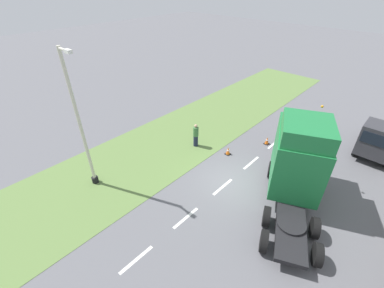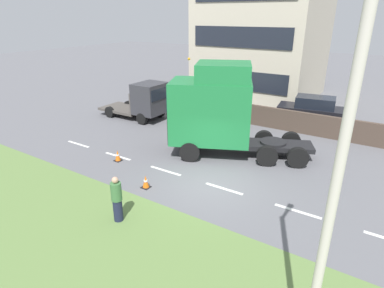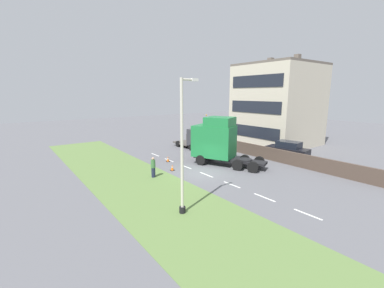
{
  "view_description": "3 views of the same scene",
  "coord_description": "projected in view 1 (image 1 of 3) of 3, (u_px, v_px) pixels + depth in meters",
  "views": [
    {
      "loc": [
        6.36,
        -10.31,
        10.67
      ],
      "look_at": [
        -2.07,
        -1.18,
        2.39
      ],
      "focal_mm": 24.0,
      "sensor_mm": 36.0,
      "label": 1
    },
    {
      "loc": [
        -11.05,
        -6.15,
        7.05
      ],
      "look_at": [
        0.15,
        1.06,
        1.67
      ],
      "focal_mm": 30.0,
      "sensor_mm": 36.0,
      "label": 2
    },
    {
      "loc": [
        -14.15,
        -17.7,
        7.14
      ],
      "look_at": [
        -0.47,
        0.83,
        2.63
      ],
      "focal_mm": 24.0,
      "sensor_mm": 36.0,
      "label": 3
    }
  ],
  "objects": [
    {
      "name": "lamp_post",
      "position": [
        82.0,
        131.0,
        13.67
      ],
      "size": [
        1.31,
        0.39,
        8.03
      ],
      "color": "black",
      "rests_on": "ground"
    },
    {
      "name": "lorry_cab",
      "position": [
        298.0,
        159.0,
        13.61
      ],
      "size": [
        5.23,
        7.53,
        5.01
      ],
      "rotation": [
        0.0,
        0.0,
        0.43
      ],
      "color": "black",
      "rests_on": "ground"
    },
    {
      "name": "grass_verge",
      "position": [
        164.0,
        144.0,
        19.19
      ],
      "size": [
        7.0,
        44.0,
        0.01
      ],
      "color": "#607F42",
      "rests_on": "ground"
    },
    {
      "name": "flatbed_truck",
      "position": [
        379.0,
        141.0,
        17.02
      ],
      "size": [
        2.29,
        5.18,
        2.68
      ],
      "rotation": [
        0.0,
        0.0,
        3.15
      ],
      "color": "#333338",
      "rests_on": "ground"
    },
    {
      "name": "traffic_cone_lead",
      "position": [
        228.0,
        151.0,
        18.02
      ],
      "size": [
        0.36,
        0.36,
        0.58
      ],
      "color": "black",
      "rests_on": "ground"
    },
    {
      "name": "pedestrian",
      "position": [
        196.0,
        135.0,
        18.59
      ],
      "size": [
        0.39,
        0.39,
        1.79
      ],
      "color": "#1E233D",
      "rests_on": "ground"
    },
    {
      "name": "traffic_cone_trailing",
      "position": [
        267.0,
        141.0,
        19.11
      ],
      "size": [
        0.36,
        0.36,
        0.58
      ],
      "color": "black",
      "rests_on": "ground"
    },
    {
      "name": "ground_plane",
      "position": [
        230.0,
        181.0,
        15.81
      ],
      "size": [
        120.0,
        120.0,
        0.0
      ],
      "primitive_type": "plane",
      "color": "slate",
      "rests_on": "ground"
    },
    {
      "name": "lane_markings",
      "position": [
        223.0,
        187.0,
        15.38
      ],
      "size": [
        0.16,
        21.0,
        0.0
      ],
      "color": "white",
      "rests_on": "ground"
    }
  ]
}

